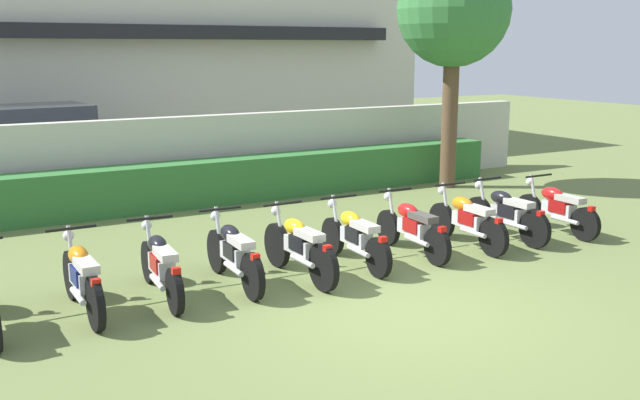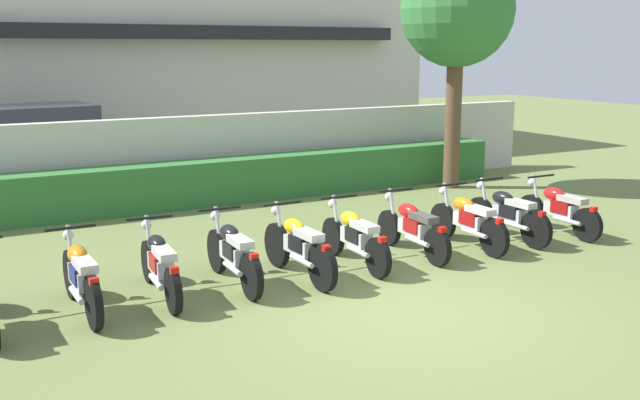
% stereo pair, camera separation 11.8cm
% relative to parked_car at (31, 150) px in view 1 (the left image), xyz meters
% --- Properties ---
extents(ground, '(60.00, 60.00, 0.00)m').
position_rel_parked_car_xyz_m(ground, '(2.75, -9.88, -0.94)').
color(ground, olive).
extents(building, '(18.40, 6.50, 6.65)m').
position_rel_parked_car_xyz_m(building, '(2.75, 5.31, 2.39)').
color(building, beige).
rests_on(building, ground).
extents(compound_wall, '(17.48, 0.30, 1.72)m').
position_rel_parked_car_xyz_m(compound_wall, '(2.75, -2.31, -0.07)').
color(compound_wall, beige).
rests_on(compound_wall, ground).
extents(hedge_row, '(13.98, 0.70, 0.90)m').
position_rel_parked_car_xyz_m(hedge_row, '(2.75, -3.01, -0.49)').
color(hedge_row, '#337033').
rests_on(hedge_row, ground).
extents(parked_car, '(4.69, 2.52, 1.89)m').
position_rel_parked_car_xyz_m(parked_car, '(0.00, 0.00, 0.00)').
color(parked_car, navy).
rests_on(parked_car, ground).
extents(tree_near_inspector, '(2.47, 2.47, 5.14)m').
position_rel_parked_car_xyz_m(tree_near_inspector, '(8.25, -3.93, 2.91)').
color(tree_near_inspector, brown).
rests_on(tree_near_inspector, ground).
extents(motorcycle_in_row_1, '(0.60, 1.84, 0.97)m').
position_rel_parked_car_xyz_m(motorcycle_in_row_1, '(-0.66, -8.07, -0.48)').
color(motorcycle_in_row_1, black).
rests_on(motorcycle_in_row_1, ground).
extents(motorcycle_in_row_2, '(0.60, 1.90, 0.94)m').
position_rel_parked_car_xyz_m(motorcycle_in_row_2, '(0.32, -7.97, -0.50)').
color(motorcycle_in_row_2, black).
rests_on(motorcycle_in_row_2, ground).
extents(motorcycle_in_row_3, '(0.60, 1.91, 0.96)m').
position_rel_parked_car_xyz_m(motorcycle_in_row_3, '(1.31, -7.98, -0.49)').
color(motorcycle_in_row_3, black).
rests_on(motorcycle_in_row_3, ground).
extents(motorcycle_in_row_4, '(0.60, 1.91, 0.98)m').
position_rel_parked_car_xyz_m(motorcycle_in_row_4, '(2.20, -8.14, -0.48)').
color(motorcycle_in_row_4, black).
rests_on(motorcycle_in_row_4, ground).
extents(motorcycle_in_row_5, '(0.60, 1.88, 0.94)m').
position_rel_parked_car_xyz_m(motorcycle_in_row_5, '(3.18, -8.01, -0.50)').
color(motorcycle_in_row_5, black).
rests_on(motorcycle_in_row_5, ground).
extents(motorcycle_in_row_6, '(0.60, 1.86, 0.94)m').
position_rel_parked_car_xyz_m(motorcycle_in_row_6, '(4.24, -7.96, -0.50)').
color(motorcycle_in_row_6, black).
rests_on(motorcycle_in_row_6, ground).
extents(motorcycle_in_row_7, '(0.60, 1.85, 0.95)m').
position_rel_parked_car_xyz_m(motorcycle_in_row_7, '(5.25, -8.04, -0.49)').
color(motorcycle_in_row_7, black).
rests_on(motorcycle_in_row_7, ground).
extents(motorcycle_in_row_8, '(0.60, 1.87, 0.96)m').
position_rel_parked_car_xyz_m(motorcycle_in_row_8, '(6.12, -8.00, -0.49)').
color(motorcycle_in_row_8, black).
rests_on(motorcycle_in_row_8, ground).
extents(motorcycle_in_row_9, '(0.60, 1.81, 0.94)m').
position_rel_parked_car_xyz_m(motorcycle_in_row_9, '(7.17, -8.11, -0.50)').
color(motorcycle_in_row_9, black).
rests_on(motorcycle_in_row_9, ground).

